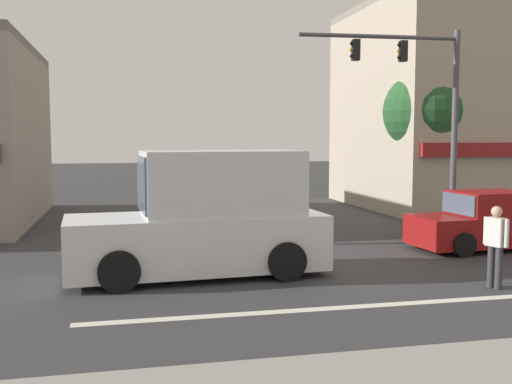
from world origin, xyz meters
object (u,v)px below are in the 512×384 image
traffic_light_mast (425,99)px  sedan_crossing_center (486,223)px  sedan_parked_curbside (183,199)px  box_truck_crossing_rightbound (206,219)px  street_tree (424,112)px  utility_pole_far_right (430,104)px  pedestrian_mid_crossing (496,242)px

traffic_light_mast → sedan_crossing_center: bearing=-64.8°
traffic_light_mast → sedan_crossing_center: traffic_light_mast is taller
sedan_crossing_center → sedan_parked_curbside: bearing=132.1°
box_truck_crossing_rightbound → sedan_crossing_center: box_truck_crossing_rightbound is taller
traffic_light_mast → street_tree: bearing=61.7°
sedan_crossing_center → utility_pole_far_right: bearing=72.6°
box_truck_crossing_rightbound → utility_pole_far_right: bearing=41.4°
box_truck_crossing_rightbound → sedan_crossing_center: 8.06m
box_truck_crossing_rightbound → sedan_crossing_center: size_ratio=1.36×
utility_pole_far_right → pedestrian_mid_crossing: (-4.76, -11.47, -3.41)m
utility_pole_far_right → box_truck_crossing_rightbound: size_ratio=1.48×
utility_pole_far_right → traffic_light_mast: (-3.28, -5.66, -0.19)m
street_tree → sedan_crossing_center: bearing=-103.4°
traffic_light_mast → pedestrian_mid_crossing: traffic_light_mast is taller
street_tree → sedan_parked_curbside: 9.75m
street_tree → sedan_parked_curbside: size_ratio=1.36×
box_truck_crossing_rightbound → sedan_parked_curbside: size_ratio=1.38×
street_tree → utility_pole_far_right: size_ratio=0.66×
sedan_parked_curbside → pedestrian_mid_crossing: size_ratio=2.47×
traffic_light_mast → pedestrian_mid_crossing: (-1.48, -5.82, -3.23)m
box_truck_crossing_rightbound → pedestrian_mid_crossing: (5.52, -2.42, -0.30)m
utility_pole_far_right → sedan_crossing_center: (-2.38, -7.59, -3.65)m
street_tree → box_truck_crossing_rightbound: street_tree is taller
street_tree → utility_pole_far_right: utility_pole_far_right is taller
utility_pole_far_right → sedan_crossing_center: utility_pole_far_right is taller
street_tree → box_truck_crossing_rightbound: bearing=-139.9°
utility_pole_far_right → pedestrian_mid_crossing: utility_pole_far_right is taller
sedan_crossing_center → pedestrian_mid_crossing: 4.57m
sedan_crossing_center → sedan_parked_curbside: 11.14m
sedan_crossing_center → street_tree: bearing=76.6°
traffic_light_mast → sedan_parked_curbside: size_ratio=1.50×
sedan_crossing_center → pedestrian_mid_crossing: size_ratio=2.51×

